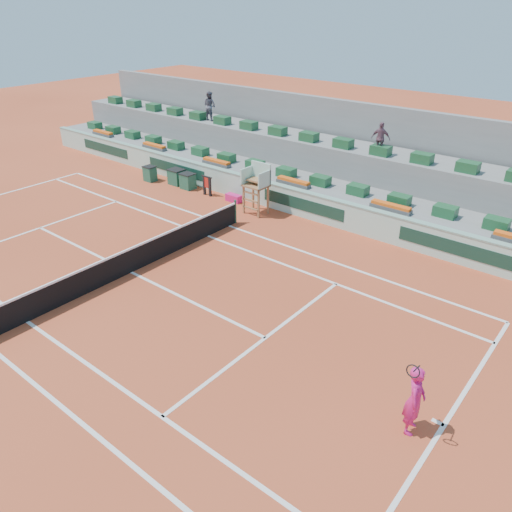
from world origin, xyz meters
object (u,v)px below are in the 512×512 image
object	(u,v)px
drink_cooler_a	(188,181)
tennis_player	(415,400)
player_bag	(234,198)
umpire_chair	(257,182)

from	to	relation	value
drink_cooler_a	tennis_player	world-z (taller)	tennis_player
tennis_player	drink_cooler_a	bearing A→B (deg)	152.70
player_bag	drink_cooler_a	distance (m)	3.17
umpire_chair	tennis_player	distance (m)	13.92
drink_cooler_a	player_bag	bearing A→B (deg)	2.14
umpire_chair	tennis_player	world-z (taller)	umpire_chair
umpire_chair	tennis_player	size ratio (longest dim) A/B	1.05
player_bag	tennis_player	size ratio (longest dim) A/B	0.36
umpire_chair	drink_cooler_a	world-z (taller)	umpire_chair
drink_cooler_a	umpire_chair	bearing A→B (deg)	-3.00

